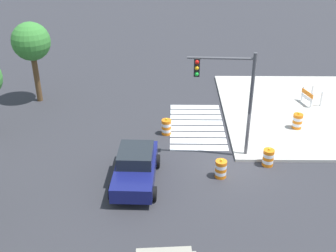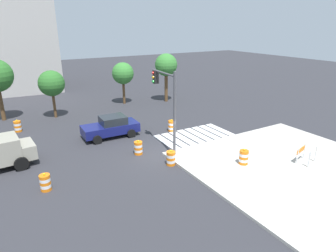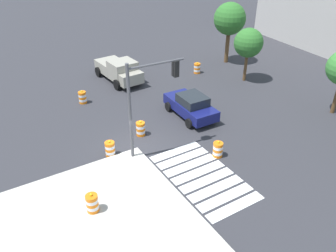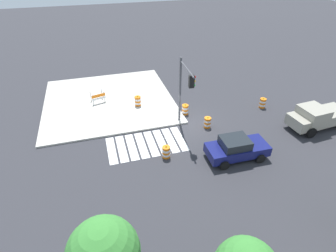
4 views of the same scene
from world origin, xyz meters
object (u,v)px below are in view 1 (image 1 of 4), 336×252
Objects in this scene: traffic_barrel_median_near at (221,169)px; traffic_light_pole at (229,87)px; street_tree_streetside_far at (31,42)px; traffic_barrel_on_sidewalk at (297,121)px; construction_barricade at (309,96)px; traffic_barrel_near_corner at (268,158)px; traffic_barrel_median_far at (166,127)px; sports_car at (136,167)px.

traffic_light_pole reaches higher than traffic_barrel_median_near.
traffic_barrel_on_sidewalk is at bearing -103.99° from street_tree_streetside_far.
traffic_barrel_median_near is 10.63m from construction_barricade.
traffic_barrel_on_sidewalk is at bearing -32.99° from traffic_barrel_near_corner.
traffic_barrel_on_sidewalk is 0.73× the size of construction_barricade.
street_tree_streetside_far is (4.61, 8.70, 3.60)m from traffic_barrel_median_far.
sports_car is 4.26× the size of traffic_barrel_median_far.
traffic_barrel_near_corner is 1.00× the size of traffic_barrel_on_sidewalk.
traffic_barrel_on_sidewalk is 3.84m from construction_barricade.
street_tree_streetside_far reaches higher than traffic_barrel_median_far.
traffic_barrel_near_corner is at bearing -119.47° from street_tree_streetside_far.
traffic_light_pole is (1.98, -0.38, 3.46)m from traffic_barrel_median_near.
construction_barricade is 18.34m from street_tree_streetside_far.
sports_car is 5.93m from traffic_light_pole.
construction_barricade is 9.44m from traffic_light_pole.
sports_car is at bearing 120.10° from traffic_barrel_on_sidewalk.
sports_car reaches higher than traffic_barrel_median_near.
traffic_barrel_median_far is (4.31, 2.70, 0.00)m from traffic_barrel_median_near.
sports_car is 3.11× the size of construction_barricade.
traffic_light_pole is 13.67m from street_tree_streetside_far.
traffic_light_pole is (0.92, 2.13, 3.46)m from traffic_barrel_near_corner.
traffic_barrel_on_sidewalk reaches higher than traffic_barrel_median_near.
sports_car is 4.12m from traffic_barrel_median_near.
traffic_barrel_on_sidewalk reaches higher than traffic_barrel_median_far.
construction_barricade is at bearing -38.62° from traffic_barrel_median_near.
traffic_light_pole is at bearing 135.30° from construction_barricade.
traffic_barrel_near_corner is at bearing -121.93° from traffic_barrel_median_far.
traffic_barrel_on_sidewalk is at bearing -85.99° from traffic_barrel_median_far.
street_tree_streetside_far is (8.92, 11.40, 3.60)m from traffic_barrel_median_near.
sports_car is at bearing 129.09° from construction_barricade.
sports_car is 12.28m from street_tree_streetside_far.
street_tree_streetside_far is at bearing 76.01° from traffic_barrel_on_sidewalk.
traffic_barrel_on_sidewalk is at bearing -58.04° from traffic_light_pole.
sports_car is 0.79× the size of traffic_light_pole.
traffic_barrel_median_far is (4.70, -1.38, -0.36)m from sports_car.
traffic_light_pole reaches higher than construction_barricade.
traffic_barrel_median_far is 1.00× the size of traffic_barrel_on_sidewalk.
traffic_barrel_on_sidewalk is (5.24, -9.04, -0.21)m from sports_car.
construction_barricade is at bearing -44.70° from traffic_light_pole.
street_tree_streetside_far reaches higher than traffic_barrel_on_sidewalk.
sports_car is at bearing 95.59° from traffic_barrel_median_near.
construction_barricade is at bearing -91.97° from street_tree_streetside_far.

